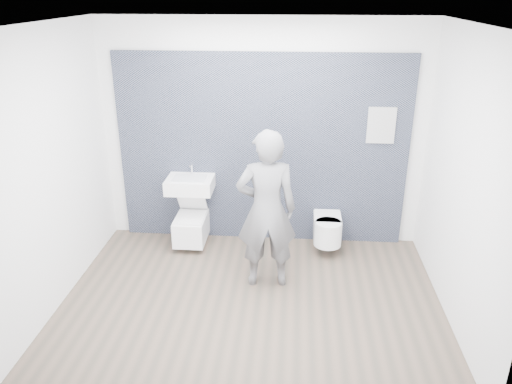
# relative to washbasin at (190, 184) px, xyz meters

# --- Properties ---
(ground) EXTENTS (4.00, 4.00, 0.00)m
(ground) POSITION_rel_washbasin_xyz_m (0.88, -1.22, -0.82)
(ground) COLOR brown
(ground) RESTS_ON ground
(room_shell) EXTENTS (4.00, 4.00, 4.00)m
(room_shell) POSITION_rel_washbasin_xyz_m (0.88, -1.22, 0.92)
(room_shell) COLOR silver
(room_shell) RESTS_ON ground
(tile_wall) EXTENTS (3.60, 0.06, 2.40)m
(tile_wall) POSITION_rel_washbasin_xyz_m (0.88, 0.25, -0.82)
(tile_wall) COLOR black
(tile_wall) RESTS_ON ground
(washbasin) EXTENTS (0.57, 0.43, 0.43)m
(washbasin) POSITION_rel_washbasin_xyz_m (0.00, 0.00, 0.00)
(washbasin) COLOR white
(washbasin) RESTS_ON ground
(toilet_square) EXTENTS (0.38, 0.55, 0.68)m
(toilet_square) POSITION_rel_washbasin_xyz_m (0.00, -0.06, -0.56)
(toilet_square) COLOR white
(toilet_square) RESTS_ON ground
(toilet_rounded) EXTENTS (0.34, 0.58, 0.31)m
(toilet_rounded) POSITION_rel_washbasin_xyz_m (1.73, -0.08, -0.52)
(toilet_rounded) COLOR white
(toilet_rounded) RESTS_ON ground
(info_placard) EXTENTS (0.33, 0.03, 0.44)m
(info_placard) POSITION_rel_washbasin_xyz_m (2.31, 0.20, -0.82)
(info_placard) COLOR silver
(info_placard) RESTS_ON ground
(visitor) EXTENTS (0.70, 0.51, 1.78)m
(visitor) POSITION_rel_washbasin_xyz_m (1.01, -0.86, 0.07)
(visitor) COLOR #5F5F63
(visitor) RESTS_ON ground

